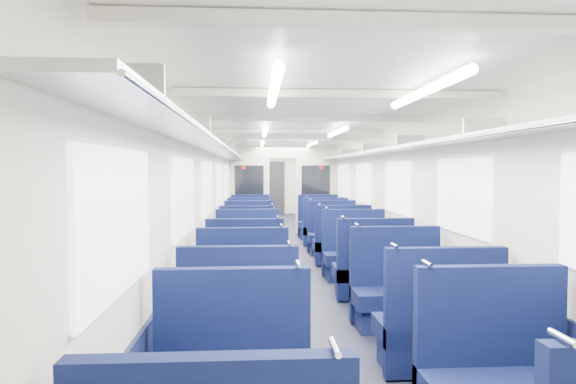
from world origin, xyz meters
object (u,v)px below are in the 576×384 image
object	(u,v)px
seat_5	(439,332)
seat_19	(318,224)
seat_7	(398,296)
seat_12	(248,247)
seat_14	(249,238)
seat_10	(247,257)
seat_16	(250,230)
seat_17	(325,230)
seat_13	(342,246)
seat_6	(242,299)
seat_8	(245,274)
seat_4	(239,330)
seat_15	(332,237)
seat_11	(355,257)
seat_18	(251,225)
seat_9	(373,273)
bulkhead	(283,187)
end_door	(275,188)

from	to	relation	value
seat_5	seat_19	distance (m)	8.14
seat_7	seat_12	world-z (taller)	same
seat_14	seat_10	bearing A→B (deg)	-90.00
seat_16	seat_17	size ratio (longest dim) A/B	1.00
seat_13	seat_17	size ratio (longest dim) A/B	1.00
seat_12	seat_6	bearing A→B (deg)	-90.00
seat_7	seat_8	xyz separation A→B (m)	(-1.66, 1.22, 0.00)
seat_4	seat_15	size ratio (longest dim) A/B	1.00
seat_5	seat_11	distance (m)	3.56
seat_6	seat_19	distance (m)	7.16
seat_4	seat_18	size ratio (longest dim) A/B	1.00
seat_9	seat_11	distance (m)	1.19
seat_4	seat_5	world-z (taller)	same
seat_19	seat_4	bearing A→B (deg)	-101.75
bulkhead	seat_11	world-z (taller)	bulkhead
seat_9	seat_18	bearing A→B (deg)	105.77
seat_4	seat_5	distance (m)	1.67
seat_4	seat_11	size ratio (longest dim) A/B	1.00
end_door	seat_17	bearing A→B (deg)	-84.12
seat_4	seat_12	distance (m)	4.50
seat_5	seat_15	xyz separation A→B (m)	(0.00, 5.84, 0.00)
seat_8	seat_14	bearing A→B (deg)	90.00
seat_6	seat_19	xyz separation A→B (m)	(1.66, 6.96, 0.00)
seat_11	seat_17	distance (m)	3.41
seat_4	seat_10	world-z (taller)	same
seat_6	seat_16	world-z (taller)	same
seat_6	seat_12	bearing A→B (deg)	90.00
seat_10	seat_17	bearing A→B (deg)	63.23
end_door	seat_8	xyz separation A→B (m)	(-0.83, -12.61, -0.66)
seat_14	seat_15	distance (m)	1.66
seat_11	seat_16	world-z (taller)	same
seat_8	seat_11	xyz separation A→B (m)	(1.66, 1.14, 0.00)
seat_4	seat_19	size ratio (longest dim) A/B	1.00
seat_10	seat_18	bearing A→B (deg)	90.00
seat_11	seat_17	size ratio (longest dim) A/B	1.00
seat_4	seat_8	bearing A→B (deg)	90.00
seat_14	seat_18	size ratio (longest dim) A/B	1.00
seat_8	seat_12	world-z (taller)	same
seat_16	seat_18	bearing A→B (deg)	90.00
seat_18	seat_11	bearing A→B (deg)	-70.50
seat_4	seat_9	bearing A→B (deg)	53.00
seat_8	seat_14	world-z (taller)	same
seat_5	seat_8	bearing A→B (deg)	124.45
bulkhead	seat_12	size ratio (longest dim) A/B	2.54
seat_4	seat_11	bearing A→B (deg)	63.94
seat_14	seat_19	distance (m)	2.86
seat_19	seat_13	bearing A→B (deg)	-90.00
seat_5	seat_10	bearing A→B (deg)	114.27
seat_6	seat_10	xyz separation A→B (m)	(0.00, 2.50, 0.00)
end_door	seat_14	size ratio (longest dim) A/B	1.82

